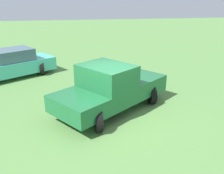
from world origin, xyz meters
TOP-DOWN VIEW (x-y plane):
  - ground_plane at (0.00, 0.00)m, footprint 80.00×80.00m
  - pickup_truck at (-0.59, 0.01)m, footprint 4.24×4.82m
  - sedan_near at (-5.48, -4.53)m, footprint 4.02×4.96m

SIDE VIEW (x-z plane):
  - ground_plane at x=0.00m, z-range 0.00..0.00m
  - sedan_near at x=-5.48m, z-range -0.05..1.44m
  - pickup_truck at x=-0.59m, z-range 0.02..1.82m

